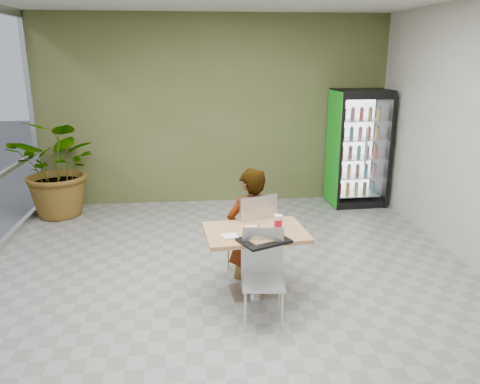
% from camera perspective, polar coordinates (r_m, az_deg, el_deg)
% --- Properties ---
extents(ground, '(7.00, 7.00, 0.00)m').
position_cam_1_polar(ground, '(5.23, -0.95, -12.50)').
color(ground, gray).
rests_on(ground, ground).
extents(room_envelope, '(6.00, 7.00, 3.20)m').
position_cam_1_polar(room_envelope, '(4.67, -1.04, 4.96)').
color(room_envelope, beige).
rests_on(room_envelope, ground).
extents(dining_table, '(1.11, 0.83, 0.75)m').
position_cam_1_polar(dining_table, '(5.01, 1.86, -6.98)').
color(dining_table, tan).
rests_on(dining_table, ground).
extents(chair_far, '(0.58, 0.58, 1.02)m').
position_cam_1_polar(chair_far, '(5.40, 1.71, -4.53)').
color(chair_far, '#BABDBF').
rests_on(chair_far, ground).
extents(chair_near, '(0.45, 0.45, 0.91)m').
position_cam_1_polar(chair_near, '(4.60, 2.82, -9.23)').
color(chair_near, '#BABDBF').
rests_on(chair_near, ground).
extents(seated_woman, '(0.69, 0.56, 1.61)m').
position_cam_1_polar(seated_woman, '(5.47, 1.26, -5.28)').
color(seated_woman, black).
rests_on(seated_woman, ground).
extents(pizza_plate, '(0.35, 0.34, 0.03)m').
position_cam_1_polar(pizza_plate, '(4.93, 1.59, -4.52)').
color(pizza_plate, white).
rests_on(pizza_plate, dining_table).
extents(soda_cup, '(0.09, 0.09, 0.16)m').
position_cam_1_polar(soda_cup, '(4.96, 4.68, -3.72)').
color(soda_cup, white).
rests_on(soda_cup, dining_table).
extents(napkin_stack, '(0.17, 0.17, 0.02)m').
position_cam_1_polar(napkin_stack, '(4.75, -1.23, -5.41)').
color(napkin_stack, white).
rests_on(napkin_stack, dining_table).
extents(cafeteria_tray, '(0.57, 0.50, 0.03)m').
position_cam_1_polar(cafeteria_tray, '(4.64, 2.95, -5.92)').
color(cafeteria_tray, black).
rests_on(cafeteria_tray, dining_table).
extents(beverage_fridge, '(0.93, 0.73, 1.98)m').
position_cam_1_polar(beverage_fridge, '(8.30, 14.18, 5.21)').
color(beverage_fridge, black).
rests_on(beverage_fridge, ground).
extents(potted_plant, '(1.76, 1.64, 1.59)m').
position_cam_1_polar(potted_plant, '(7.99, -21.06, 2.76)').
color(potted_plant, '#296026').
rests_on(potted_plant, ground).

